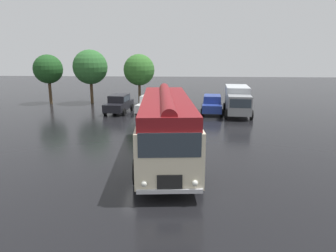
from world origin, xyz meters
name	(u,v)px	position (x,y,z in m)	size (l,w,h in m)	color
ground_plane	(148,157)	(0.00, 0.00, 0.00)	(120.00, 120.00, 0.00)	black
vintage_bus	(166,123)	(0.99, -0.19, 1.89)	(3.56, 10.30, 3.49)	beige
car_near_left	(119,104)	(-4.35, 12.35, 0.85)	(2.25, 4.34, 1.66)	black
car_mid_left	(150,104)	(-1.39, 12.29, 0.85)	(2.38, 4.39, 1.66)	silver
car_mid_right	(178,105)	(1.19, 12.06, 0.85)	(2.08, 4.26, 1.66)	#144C28
car_far_right	(212,104)	(4.32, 12.61, 0.85)	(2.21, 4.32, 1.66)	navy
box_van	(237,100)	(6.53, 12.15, 1.36)	(2.65, 5.89, 2.50)	#B2B7BC
tree_far_left	(49,69)	(-13.05, 17.20, 3.73)	(3.13, 3.13, 5.34)	#4C3823
tree_left_of_centre	(90,67)	(-8.62, 17.67, 4.01)	(3.74, 3.74, 5.86)	#4C3823
tree_centre	(139,70)	(-3.23, 17.34, 3.67)	(3.32, 3.32, 5.38)	#4C3823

